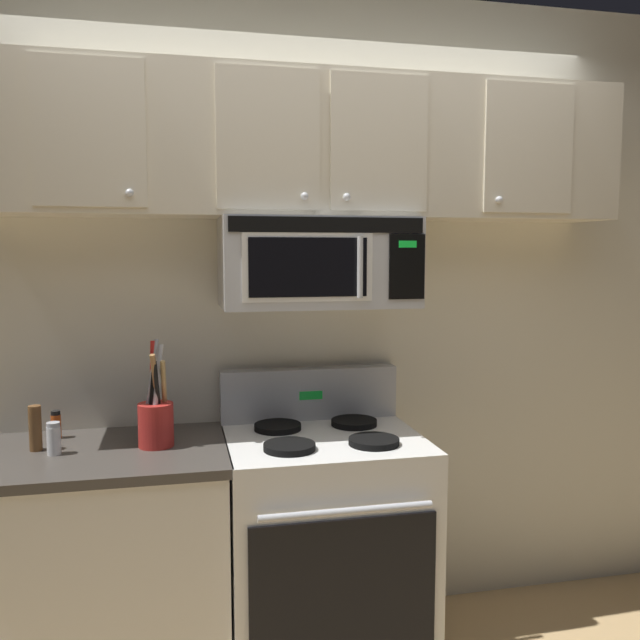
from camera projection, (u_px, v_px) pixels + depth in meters
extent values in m
cube|color=silver|center=(305.00, 313.00, 2.87)|extent=(5.20, 0.10, 2.70)
cube|color=white|center=(324.00, 548.00, 2.60)|extent=(0.76, 0.64, 0.90)
cube|color=black|center=(344.00, 591.00, 2.29)|extent=(0.67, 0.01, 0.52)
cylinder|color=#B7BABF|center=(347.00, 511.00, 2.23)|extent=(0.61, 0.03, 0.03)
cube|color=#B7BABF|center=(309.00, 394.00, 2.82)|extent=(0.76, 0.07, 0.22)
cube|color=#19D83F|center=(311.00, 395.00, 2.79)|extent=(0.10, 0.00, 0.04)
cylinder|color=black|center=(289.00, 447.00, 2.38)|extent=(0.19, 0.19, 0.02)
cylinder|color=black|center=(374.00, 441.00, 2.45)|extent=(0.19, 0.19, 0.02)
cylinder|color=black|center=(278.00, 427.00, 2.66)|extent=(0.19, 0.19, 0.02)
cylinder|color=black|center=(354.00, 422.00, 2.72)|extent=(0.19, 0.19, 0.02)
cube|color=#B7BABF|center=(317.00, 262.00, 2.61)|extent=(0.76, 0.39, 0.35)
cube|color=black|center=(328.00, 225.00, 2.40)|extent=(0.73, 0.01, 0.06)
cube|color=white|center=(308.00, 267.00, 2.40)|extent=(0.49, 0.01, 0.25)
cube|color=black|center=(308.00, 267.00, 2.40)|extent=(0.44, 0.01, 0.22)
cube|color=black|center=(407.00, 267.00, 2.48)|extent=(0.14, 0.01, 0.25)
cube|color=#19D83F|center=(408.00, 244.00, 2.47)|extent=(0.07, 0.00, 0.03)
cylinder|color=#B7BABF|center=(360.00, 267.00, 2.42)|extent=(0.02, 0.02, 0.23)
cube|color=beige|center=(315.00, 148.00, 2.59)|extent=(2.50, 0.33, 0.55)
cube|color=beige|center=(89.00, 132.00, 2.25)|extent=(0.38, 0.01, 0.51)
sphere|color=#B7BABF|center=(130.00, 193.00, 2.28)|extent=(0.03, 0.03, 0.03)
cube|color=beige|center=(269.00, 138.00, 2.38)|extent=(0.38, 0.01, 0.51)
sphere|color=#B7BABF|center=(305.00, 196.00, 2.41)|extent=(0.03, 0.03, 0.03)
cube|color=beige|center=(379.00, 143.00, 2.47)|extent=(0.38, 0.01, 0.51)
sphere|color=#B7BABF|center=(347.00, 197.00, 2.45)|extent=(0.03, 0.03, 0.03)
cube|color=beige|center=(529.00, 148.00, 2.60)|extent=(0.38, 0.01, 0.51)
sphere|color=#B7BABF|center=(499.00, 200.00, 2.58)|extent=(0.03, 0.03, 0.03)
cube|color=white|center=(102.00, 573.00, 2.43)|extent=(0.90, 0.62, 0.86)
cube|color=#423D38|center=(98.00, 455.00, 2.39)|extent=(0.93, 0.65, 0.03)
cylinder|color=red|center=(156.00, 425.00, 2.42)|extent=(0.13, 0.13, 0.16)
cylinder|color=silver|center=(157.00, 384.00, 2.41)|extent=(0.05, 0.07, 0.29)
cylinder|color=black|center=(153.00, 393.00, 2.41)|extent=(0.04, 0.06, 0.23)
cylinder|color=olive|center=(156.00, 388.00, 2.41)|extent=(0.04, 0.09, 0.27)
cylinder|color=tan|center=(164.00, 391.00, 2.43)|extent=(0.02, 0.08, 0.24)
cylinder|color=black|center=(158.00, 393.00, 2.40)|extent=(0.03, 0.05, 0.23)
cylinder|color=#BCBCC1|center=(151.00, 381.00, 2.42)|extent=(0.06, 0.07, 0.31)
cylinder|color=red|center=(152.00, 382.00, 2.43)|extent=(0.03, 0.06, 0.30)
cylinder|color=white|center=(54.00, 441.00, 2.33)|extent=(0.05, 0.05, 0.10)
cylinder|color=#B7BABF|center=(53.00, 425.00, 2.32)|extent=(0.05, 0.05, 0.02)
cylinder|color=brown|center=(35.00, 428.00, 2.37)|extent=(0.04, 0.04, 0.16)
cylinder|color=#C64C19|center=(56.00, 426.00, 2.53)|extent=(0.04, 0.04, 0.09)
cylinder|color=black|center=(56.00, 413.00, 2.53)|extent=(0.04, 0.04, 0.02)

